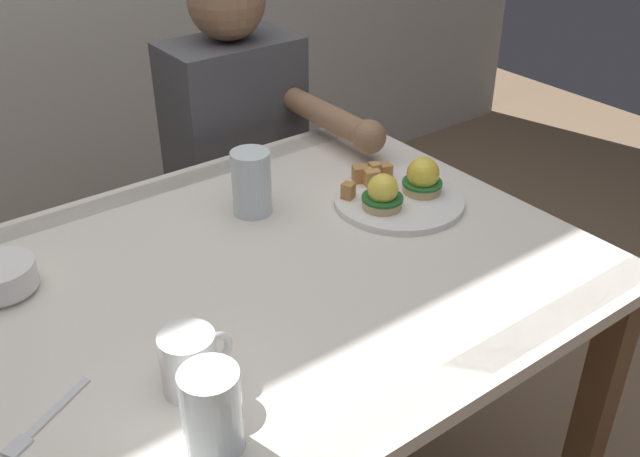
{
  "coord_description": "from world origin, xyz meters",
  "views": [
    {
      "loc": [
        -0.53,
        -0.91,
        1.47
      ],
      "look_at": [
        0.15,
        0.0,
        0.78
      ],
      "focal_mm": 40.42,
      "sensor_mm": 36.0,
      "label": 1
    }
  ],
  "objects_px": {
    "water_glass_near": "(252,186)",
    "fruit_bowl": "(0,277)",
    "eggs_benedict_plate": "(399,192)",
    "water_glass_far": "(212,416)",
    "coffee_mug": "(190,360)",
    "diner_person": "(243,154)",
    "fork": "(44,421)",
    "dining_table": "(253,322)"
  },
  "relations": [
    {
      "from": "dining_table",
      "to": "eggs_benedict_plate",
      "type": "bearing_deg",
      "value": 5.55
    },
    {
      "from": "fruit_bowl",
      "to": "coffee_mug",
      "type": "relative_size",
      "value": 1.08
    },
    {
      "from": "dining_table",
      "to": "fork",
      "type": "xyz_separation_m",
      "value": [
        -0.41,
        -0.13,
        0.11
      ]
    },
    {
      "from": "dining_table",
      "to": "fruit_bowl",
      "type": "relative_size",
      "value": 10.0
    },
    {
      "from": "fork",
      "to": "diner_person",
      "type": "relative_size",
      "value": 0.13
    },
    {
      "from": "eggs_benedict_plate",
      "to": "water_glass_near",
      "type": "distance_m",
      "value": 0.3
    },
    {
      "from": "eggs_benedict_plate",
      "to": "water_glass_far",
      "type": "relative_size",
      "value": 2.17
    },
    {
      "from": "dining_table",
      "to": "water_glass_near",
      "type": "bearing_deg",
      "value": 56.32
    },
    {
      "from": "water_glass_far",
      "to": "diner_person",
      "type": "height_order",
      "value": "diner_person"
    },
    {
      "from": "fruit_bowl",
      "to": "eggs_benedict_plate",
      "type": "bearing_deg",
      "value": -13.0
    },
    {
      "from": "fruit_bowl",
      "to": "coffee_mug",
      "type": "height_order",
      "value": "coffee_mug"
    },
    {
      "from": "coffee_mug",
      "to": "water_glass_near",
      "type": "bearing_deg",
      "value": 47.99
    },
    {
      "from": "water_glass_far",
      "to": "eggs_benedict_plate",
      "type": "bearing_deg",
      "value": 28.4
    },
    {
      "from": "dining_table",
      "to": "diner_person",
      "type": "relative_size",
      "value": 1.05
    },
    {
      "from": "eggs_benedict_plate",
      "to": "coffee_mug",
      "type": "height_order",
      "value": "coffee_mug"
    },
    {
      "from": "eggs_benedict_plate",
      "to": "diner_person",
      "type": "distance_m",
      "value": 0.58
    },
    {
      "from": "water_glass_far",
      "to": "diner_person",
      "type": "distance_m",
      "value": 1.09
    },
    {
      "from": "fruit_bowl",
      "to": "fork",
      "type": "height_order",
      "value": "fruit_bowl"
    },
    {
      "from": "eggs_benedict_plate",
      "to": "fork",
      "type": "bearing_deg",
      "value": -168.17
    },
    {
      "from": "water_glass_near",
      "to": "fruit_bowl",
      "type": "bearing_deg",
      "value": 177.38
    },
    {
      "from": "water_glass_near",
      "to": "eggs_benedict_plate",
      "type": "bearing_deg",
      "value": -29.97
    },
    {
      "from": "water_glass_far",
      "to": "water_glass_near",
      "type": "bearing_deg",
      "value": 53.1
    },
    {
      "from": "coffee_mug",
      "to": "dining_table",
      "type": "bearing_deg",
      "value": 41.43
    },
    {
      "from": "eggs_benedict_plate",
      "to": "water_glass_far",
      "type": "distance_m",
      "value": 0.72
    },
    {
      "from": "dining_table",
      "to": "water_glass_near",
      "type": "distance_m",
      "value": 0.28
    },
    {
      "from": "dining_table",
      "to": "water_glass_far",
      "type": "xyz_separation_m",
      "value": [
        -0.24,
        -0.3,
        0.16
      ]
    },
    {
      "from": "water_glass_near",
      "to": "diner_person",
      "type": "bearing_deg",
      "value": 61.42
    },
    {
      "from": "eggs_benedict_plate",
      "to": "water_glass_far",
      "type": "height_order",
      "value": "water_glass_far"
    },
    {
      "from": "water_glass_far",
      "to": "coffee_mug",
      "type": "bearing_deg",
      "value": 75.79
    },
    {
      "from": "dining_table",
      "to": "water_glass_far",
      "type": "height_order",
      "value": "water_glass_far"
    },
    {
      "from": "coffee_mug",
      "to": "water_glass_near",
      "type": "relative_size",
      "value": 0.84
    },
    {
      "from": "fruit_bowl",
      "to": "diner_person",
      "type": "bearing_deg",
      "value": 28.65
    },
    {
      "from": "fruit_bowl",
      "to": "dining_table",
      "type": "bearing_deg",
      "value": -30.17
    },
    {
      "from": "diner_person",
      "to": "fork",
      "type": "bearing_deg",
      "value": -136.13
    },
    {
      "from": "fork",
      "to": "water_glass_far",
      "type": "relative_size",
      "value": 1.16
    },
    {
      "from": "fork",
      "to": "coffee_mug",
      "type": "bearing_deg",
      "value": -17.37
    },
    {
      "from": "dining_table",
      "to": "coffee_mug",
      "type": "xyz_separation_m",
      "value": [
        -0.22,
        -0.19,
        0.16
      ]
    },
    {
      "from": "fork",
      "to": "water_glass_near",
      "type": "distance_m",
      "value": 0.62
    },
    {
      "from": "coffee_mug",
      "to": "water_glass_far",
      "type": "height_order",
      "value": "water_glass_far"
    },
    {
      "from": "dining_table",
      "to": "diner_person",
      "type": "bearing_deg",
      "value": 59.76
    },
    {
      "from": "dining_table",
      "to": "water_glass_far",
      "type": "bearing_deg",
      "value": -128.77
    },
    {
      "from": "dining_table",
      "to": "water_glass_near",
      "type": "relative_size",
      "value": 9.06
    }
  ]
}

